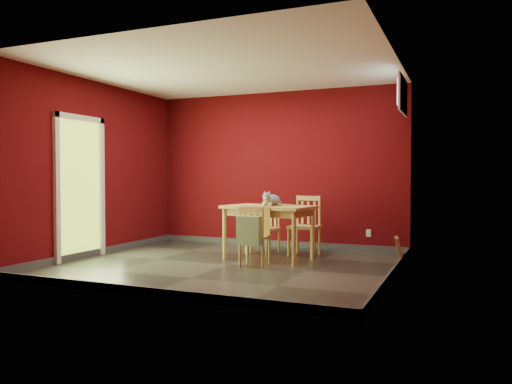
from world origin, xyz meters
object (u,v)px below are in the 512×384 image
at_px(chair_far_right, 305,225).
at_px(chair_near, 254,235).
at_px(chair_far_left, 266,227).
at_px(tote_bag, 249,230).
at_px(picture_frame, 399,250).
at_px(dining_table, 269,212).
at_px(cat, 272,198).

height_order(chair_far_right, chair_near, chair_far_right).
distance_m(chair_far_left, tote_bag, 1.41).
height_order(chair_near, tote_bag, chair_near).
height_order(chair_far_left, chair_far_right, chair_far_right).
relative_size(chair_near, picture_frame, 2.14).
relative_size(dining_table, chair_far_right, 1.49).
xyz_separation_m(chair_far_left, picture_frame, (2.11, -0.20, -0.23)).
bearing_deg(dining_table, chair_far_left, 114.21).
bearing_deg(tote_bag, dining_table, 89.49).
bearing_deg(chair_far_left, cat, -62.48).
distance_m(chair_far_left, cat, 0.91).
bearing_deg(picture_frame, dining_table, -165.55).
distance_m(cat, picture_frame, 1.96).
distance_m(chair_far_left, chair_far_right, 0.67).
distance_m(dining_table, tote_bag, 0.74).
distance_m(chair_far_right, cat, 0.84).
xyz_separation_m(dining_table, tote_bag, (-0.01, -0.71, -0.20)).
bearing_deg(dining_table, tote_bag, -90.51).
relative_size(dining_table, picture_frame, 3.60).
distance_m(tote_bag, cat, 0.82).
relative_size(chair_far_left, chair_near, 0.99).
bearing_deg(cat, dining_table, 165.57).
bearing_deg(dining_table, chair_far_right, 59.85).
distance_m(chair_near, picture_frame, 2.08).
bearing_deg(tote_bag, chair_far_left, 101.95).
bearing_deg(cat, picture_frame, 14.65).
relative_size(dining_table, chair_far_left, 1.71).
bearing_deg(chair_near, tote_bag, -86.95).
height_order(dining_table, cat, cat).
relative_size(tote_bag, cat, 1.00).
distance_m(dining_table, cat, 0.22).
relative_size(chair_near, tote_bag, 1.78).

